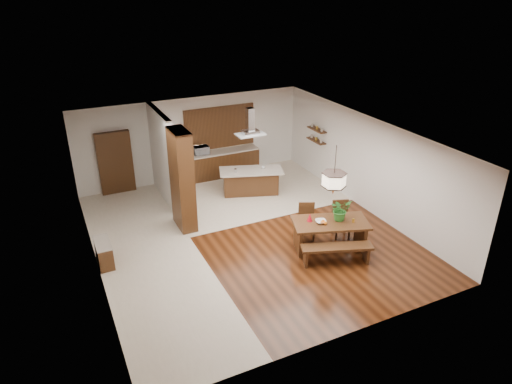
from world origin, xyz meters
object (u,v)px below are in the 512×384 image
foliage_plant (340,210)px  island_cup (263,167)px  microwave (201,150)px  dining_chair_right (342,220)px  kitchen_island (251,181)px  dining_table (330,229)px  hallway_console (104,253)px  dining_chair_left (307,222)px  dining_bench (336,255)px  range_hood (250,122)px  fruit_bowl (321,221)px  pendant_lantern (335,170)px

foliage_plant → island_cup: bearing=94.0°
foliage_plant → microwave: foliage_plant is taller
dining_chair_right → kitchen_island: bearing=124.4°
dining_table → foliage_plant: 0.57m
hallway_console → dining_chair_left: (5.22, -1.10, 0.19)m
dining_bench → range_hood: (-0.18, 4.69, 2.21)m
kitchen_island → fruit_bowl: bearing=-69.0°
pendant_lantern → hallway_console: bearing=161.6°
dining_chair_right → foliage_plant: (-0.39, -0.41, 0.59)m
dining_bench → fruit_bowl: (-0.03, 0.73, 0.59)m
dining_table → dining_chair_left: (-0.26, 0.72, -0.10)m
fruit_bowl → microwave: (-1.20, 5.79, 0.25)m
dining_chair_right → fruit_bowl: bearing=-141.8°
dining_bench → dining_chair_left: bearing=91.4°
dining_chair_right → foliage_plant: foliage_plant is taller
kitchen_island → range_hood: bearing=108.8°
dining_chair_right → range_hood: range_hood is taller
dining_table → range_hood: bearing=95.9°
dining_chair_right → kitchen_island: 3.78m
dining_table → fruit_bowl: bearing=166.4°
dining_bench → fruit_bowl: fruit_bowl is taller
dining_table → dining_chair_left: bearing=110.1°
dining_bench → dining_chair_left: dining_chair_left is taller
dining_chair_right → foliage_plant: size_ratio=1.75×
fruit_bowl → island_cup: bearing=86.2°
hallway_console → dining_bench: hallway_console is taller
dining_table → foliage_plant: bearing=-1.7°
dining_bench → pendant_lantern: bearing=70.9°
kitchen_island → range_hood: size_ratio=2.47×
dining_table → dining_chair_left: 0.77m
dining_bench → foliage_plant: bearing=52.7°
dining_bench → dining_table: bearing=70.9°
foliage_plant → island_cup: foliage_plant is taller
pendant_lantern → foliage_plant: bearing=-1.7°
dining_table → pendant_lantern: 1.65m
island_cup → fruit_bowl: bearing=-93.8°
pendant_lantern → foliage_plant: pendant_lantern is taller
foliage_plant → kitchen_island: size_ratio=0.26×
hallway_console → kitchen_island: kitchen_island is taller
fruit_bowl → kitchen_island: size_ratio=0.12×
hallway_console → dining_chair_left: size_ratio=0.88×
dining_table → hallway_console: bearing=161.6°
fruit_bowl → microwave: microwave is taller
dining_bench → hallway_console: bearing=154.7°
hallway_console → dining_bench: size_ratio=0.49×
dining_table → microwave: 6.05m
pendant_lantern → foliage_plant: size_ratio=2.24×
fruit_bowl → range_hood: 4.29m
pendant_lantern → microwave: size_ratio=2.58×
microwave → range_hood: bearing=-60.6°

